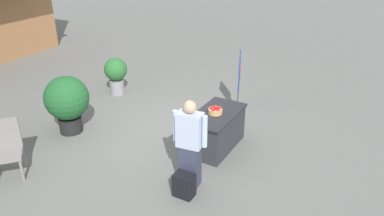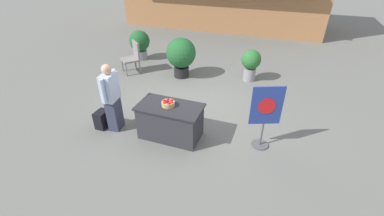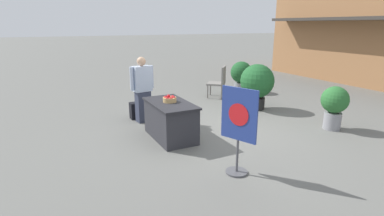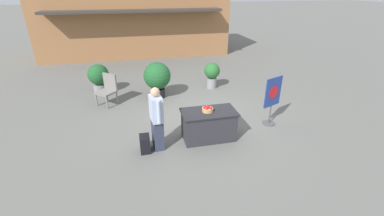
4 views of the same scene
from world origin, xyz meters
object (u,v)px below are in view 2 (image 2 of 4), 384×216
at_px(backpack, 102,119).
at_px(poster_board, 265,115).
at_px(potted_plant_near_left, 181,55).
at_px(apple_basket, 168,103).
at_px(person_visitor, 112,98).
at_px(potted_plant_far_right, 251,63).
at_px(potted_plant_far_left, 140,43).
at_px(patio_chair, 133,56).
at_px(display_table, 170,121).

relative_size(backpack, poster_board, 0.29).
bearing_deg(potted_plant_near_left, apple_basket, -72.69).
relative_size(person_visitor, potted_plant_far_right, 1.60).
height_order(poster_board, potted_plant_far_left, poster_board).
bearing_deg(person_visitor, backpack, -174.15).
distance_m(backpack, poster_board, 3.71).
bearing_deg(potted_plant_far_left, potted_plant_far_right, -6.31).
bearing_deg(potted_plant_far_right, backpack, -126.78).
xyz_separation_m(poster_board, patio_chair, (-4.62, 2.53, -0.23)).
relative_size(apple_basket, patio_chair, 0.27).
bearing_deg(backpack, person_visitor, 12.88).
distance_m(backpack, potted_plant_near_left, 3.42).
bearing_deg(apple_basket, potted_plant_far_left, 127.00).
bearing_deg(poster_board, apple_basket, -102.60).
bearing_deg(display_table, backpack, -171.80).
distance_m(display_table, potted_plant_far_left, 5.07).
bearing_deg(display_table, potted_plant_far_right, 71.75).
height_order(apple_basket, poster_board, poster_board).
bearing_deg(potted_plant_far_right, display_table, -108.25).
bearing_deg(backpack, potted_plant_near_left, 78.45).
bearing_deg(potted_plant_far_left, potted_plant_near_left, -24.80).
distance_m(person_visitor, patio_chair, 3.33).
bearing_deg(patio_chair, poster_board, 102.67).
height_order(patio_chair, potted_plant_far_left, potted_plant_far_left).
distance_m(apple_basket, potted_plant_near_left, 3.21).
xyz_separation_m(apple_basket, potted_plant_near_left, (-0.95, 3.06, -0.09)).
distance_m(patio_chair, potted_plant_far_right, 3.91).
bearing_deg(potted_plant_near_left, poster_board, -42.81).
distance_m(person_visitor, backpack, 0.69).
height_order(apple_basket, potted_plant_near_left, potted_plant_near_left).
height_order(display_table, potted_plant_far_left, potted_plant_far_left).
height_order(patio_chair, potted_plant_far_right, patio_chair).
bearing_deg(poster_board, potted_plant_near_left, -155.14).
relative_size(potted_plant_far_right, potted_plant_near_left, 0.78).
relative_size(patio_chair, potted_plant_far_left, 0.95).
bearing_deg(backpack, potted_plant_far_left, 108.15).
bearing_deg(potted_plant_far_left, apple_basket, -53.00).
bearing_deg(potted_plant_near_left, person_visitor, -96.14).
height_order(display_table, apple_basket, apple_basket).
xyz_separation_m(apple_basket, poster_board, (1.98, 0.34, -0.05)).
distance_m(poster_board, potted_plant_far_right, 3.31).
bearing_deg(potted_plant_far_right, apple_basket, -108.80).
relative_size(display_table, person_visitor, 0.87).
bearing_deg(person_visitor, poster_board, 1.81).
distance_m(display_table, backpack, 1.69).
height_order(backpack, poster_board, poster_board).
bearing_deg(potted_plant_far_left, person_visitor, -67.60).
relative_size(display_table, potted_plant_far_right, 1.39).
xyz_separation_m(potted_plant_near_left, potted_plant_far_left, (-2.08, 0.96, -0.13)).
distance_m(poster_board, patio_chair, 5.27).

